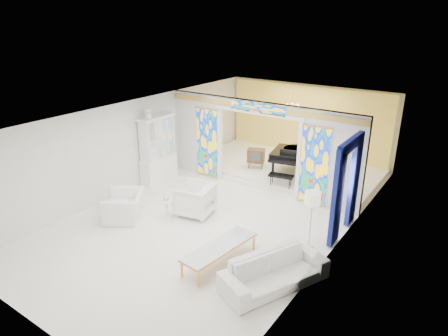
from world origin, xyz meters
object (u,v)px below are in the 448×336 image
Objects in this scene: tv_console at (256,156)px; sofa at (274,271)px; armchair_left at (124,206)px; armchair_right at (195,199)px; grand_piano at (296,154)px; china_cabinet at (158,150)px; coffee_table at (220,247)px.

sofa is at bearing -77.46° from tv_console.
armchair_left is 2.05m from armchair_right.
sofa is 0.89× the size of grand_piano.
china_cabinet is 2.61× the size of armchair_right.
armchair_right is 1.42× the size of tv_console.
sofa is 3.29× the size of tv_console.
armchair_left is (1.14, -2.65, -0.78)m from china_cabinet.
tv_console is (2.41, 2.67, -0.52)m from china_cabinet.
coffee_table is 6.10m from grand_piano.
sofa is (3.52, -1.64, -0.12)m from armchair_right.
armchair_right is 0.38× the size of grand_piano.
coffee_table is at bearing 50.67° from armchair_left.
china_cabinet is 3.63m from tv_console.
sofa is 1.11× the size of coffee_table.
china_cabinet is at bearing -153.40° from tv_console.
armchair_right reaches higher than armchair_left.
tv_console reaches higher than coffee_table.
china_cabinet reaches higher than armchair_right.
grand_piano is (1.16, 4.38, 0.39)m from armchair_right.
tv_console is at bearing 131.34° from armchair_left.
armchair_right is 4.55m from grand_piano.
coffee_table is 2.97× the size of tv_console.
grand_piano is (-2.36, 6.02, 0.51)m from sofa.
sofa is (6.17, -2.91, -0.82)m from china_cabinet.
armchair_left is 0.56× the size of coffee_table.
armchair_left is 3.57m from coffee_table.
coffee_table is (4.70, -2.90, -0.74)m from china_cabinet.
armchair_right is 2.63m from coffee_table.
armchair_right reaches higher than coffee_table.
tv_console reaches higher than sofa.
armchair_right reaches higher than tv_console.
sofa is at bearing 53.12° from armchair_right.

